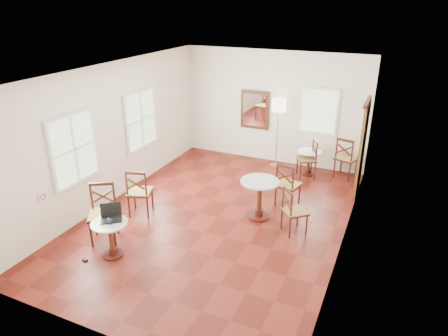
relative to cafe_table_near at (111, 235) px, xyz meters
name	(u,v)px	position (x,y,z in m)	size (l,w,h in m)	color
ground	(218,217)	(1.14, 1.97, -0.41)	(7.00, 7.00, 0.00)	#611910
room_shell	(221,126)	(1.08, 2.25, 1.48)	(5.02, 7.02, 3.01)	white
cafe_table_near	(111,235)	(0.00, 0.00, 0.00)	(0.63, 0.63, 0.67)	#401510
cafe_table_mid	(259,195)	(1.90, 2.33, 0.10)	(0.79, 0.79, 0.83)	#401510
cafe_table_back	(309,160)	(2.32, 4.93, -0.02)	(0.60, 0.60, 0.64)	#401510
chair_near_a	(139,192)	(-0.41, 1.44, 0.10)	(0.61, 0.61, 1.04)	#401510
chair_near_b	(103,214)	(-0.46, 0.37, 0.13)	(0.69, 0.69, 1.10)	#401510
chair_mid_a	(288,185)	(2.29, 3.06, 0.09)	(0.55, 0.55, 1.02)	#401510
chair_mid_b	(294,211)	(2.70, 2.05, 0.05)	(0.61, 0.61, 0.93)	#401510
chair_back_a	(346,158)	(3.20, 5.11, 0.12)	(0.60, 0.60, 1.06)	#401510
chair_back_b	(308,159)	(2.32, 4.78, 0.07)	(0.60, 0.60, 0.97)	#401510
floor_lamp	(278,110)	(1.39, 5.12, 1.15)	(0.36, 0.36, 1.85)	#BF8C3F
laptop	(111,215)	(-0.05, 0.13, 0.32)	(0.46, 0.45, 0.26)	black
mouse	(113,222)	(0.06, 0.03, 0.27)	(0.10, 0.06, 0.04)	black
navy_mug	(110,222)	(0.04, -0.02, 0.29)	(0.10, 0.07, 0.08)	#100F34
water_glass	(110,222)	(0.06, -0.05, 0.31)	(0.07, 0.07, 0.11)	white
power_adapter	(85,260)	(-0.34, -0.34, -0.40)	(0.09, 0.05, 0.03)	black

